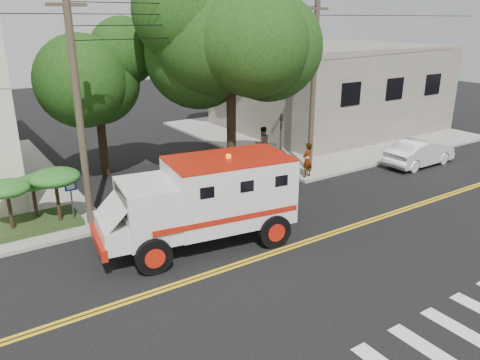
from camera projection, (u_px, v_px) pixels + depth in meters
ground at (293, 246)px, 17.21m from camera, size 100.00×100.00×0.00m
sidewalk_ne at (316, 130)px, 34.88m from camera, size 17.00×17.00×0.15m
building_right at (329, 86)px, 35.06m from camera, size 14.00×12.00×6.00m
utility_pole_left at (79, 116)px, 17.52m from camera, size 0.28×0.28×9.00m
utility_pole_right at (313, 90)px, 23.92m from camera, size 0.28×0.28×9.00m
tree_main at (243, 36)px, 20.75m from camera, size 6.08×5.70×9.85m
tree_left at (103, 66)px, 23.20m from camera, size 4.48×4.20×7.70m
tree_right at (248, 47)px, 32.26m from camera, size 4.80×4.50×8.20m
traffic_signal at (281, 142)px, 22.88m from camera, size 0.15×0.18×3.60m
accessibility_sign at (71, 195)px, 18.36m from camera, size 0.45×0.10×2.02m
palm_planter at (35, 191)px, 17.98m from camera, size 3.52×2.63×2.36m
armored_truck at (206, 198)px, 16.84m from camera, size 7.36×3.69×3.21m
parked_sedan at (420, 153)px, 26.47m from camera, size 4.61×1.68×1.51m
pedestrian_a at (307, 160)px, 24.08m from camera, size 0.73×0.56×1.80m
pedestrian_b at (262, 143)px, 27.13m from camera, size 1.08×0.92×1.92m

